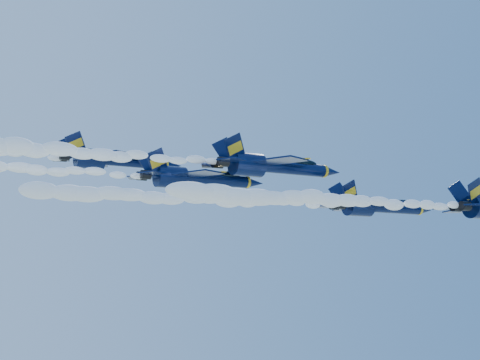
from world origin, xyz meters
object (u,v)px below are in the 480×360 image
jet_fourth (196,178)px  jet_fifth (115,160)px  jet_second (378,207)px  jet_third (273,166)px

jet_fourth → jet_fifth: (-8.32, 8.45, 2.97)m
jet_second → jet_third: bearing=153.0°
jet_fifth → jet_second: bearing=-35.8°
jet_second → jet_third: 14.80m
jet_third → jet_second: bearing=-27.0°
jet_second → jet_fifth: 36.21m
jet_third → jet_fifth: jet_fifth is taller
jet_second → jet_fifth: jet_fifth is taller
jet_second → jet_fifth: bearing=144.2°
jet_fourth → jet_fifth: 12.23m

